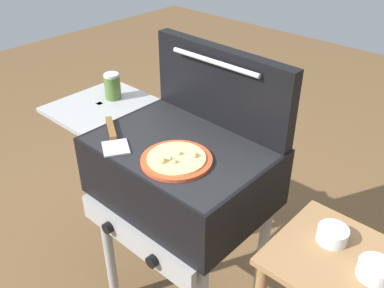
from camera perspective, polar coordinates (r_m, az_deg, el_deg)
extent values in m
cube|color=black|center=(1.58, -1.34, -3.66)|extent=(0.64, 0.48, 0.24)
cube|color=black|center=(1.52, -1.39, -0.10)|extent=(0.61, 0.46, 0.01)
cube|color=#9D9D9D|center=(1.84, -12.31, 5.11)|extent=(0.32, 0.41, 0.02)
cube|color=#9D9D9D|center=(1.89, -11.93, 2.12)|extent=(0.02, 0.02, 0.24)
cube|color=#9D9D9D|center=(1.56, -7.80, -12.71)|extent=(0.58, 0.02, 0.10)
cylinder|color=black|center=(1.62, -11.27, -11.01)|extent=(0.04, 0.02, 0.04)
cylinder|color=black|center=(1.49, -5.39, -15.45)|extent=(0.04, 0.02, 0.04)
cylinder|color=#9D9D9D|center=(1.94, -11.14, -13.73)|extent=(0.04, 0.04, 0.66)
cylinder|color=#9D9D9D|center=(2.12, -2.96, -8.50)|extent=(0.04, 0.04, 0.66)
cylinder|color=#9D9D9D|center=(1.87, 9.27, -15.65)|extent=(0.04, 0.04, 0.66)
cube|color=black|center=(1.59, 3.94, 7.68)|extent=(0.63, 0.07, 0.30)
cylinder|color=#B7B7BC|center=(1.51, 3.00, 10.97)|extent=(0.38, 0.02, 0.02)
cylinder|color=#C64723|center=(1.42, -2.10, -2.18)|extent=(0.24, 0.24, 0.01)
cylinder|color=#EDD17A|center=(1.41, -2.11, -1.87)|extent=(0.20, 0.20, 0.01)
sphere|color=#EDB16C|center=(1.38, -2.35, -2.37)|extent=(0.02, 0.02, 0.02)
sphere|color=#DDBD83|center=(1.42, -1.78, -1.26)|extent=(0.02, 0.02, 0.02)
sphere|color=tan|center=(1.39, -3.98, -2.29)|extent=(0.03, 0.03, 0.03)
sphere|color=tan|center=(1.41, 0.34, -1.54)|extent=(0.03, 0.03, 0.03)
sphere|color=#D5B083|center=(1.40, -3.05, -1.94)|extent=(0.02, 0.02, 0.02)
cylinder|color=#4C6B2D|center=(1.85, -10.65, 7.50)|extent=(0.07, 0.07, 0.10)
cylinder|color=silver|center=(1.83, -10.82, 9.09)|extent=(0.06, 0.06, 0.01)
cube|color=#B7BABF|center=(1.51, -10.24, -0.49)|extent=(0.13, 0.13, 0.01)
cube|color=brown|center=(1.62, -10.83, 2.06)|extent=(0.15, 0.10, 0.02)
cube|color=olive|center=(1.33, 20.46, -15.10)|extent=(0.44, 0.36, 0.02)
cylinder|color=olive|center=(1.76, 14.29, -18.30)|extent=(0.04, 0.04, 0.76)
cylinder|color=silver|center=(1.30, 23.34, -15.40)|extent=(0.10, 0.10, 0.04)
cylinder|color=beige|center=(1.30, 23.28, -15.61)|extent=(0.08, 0.08, 0.02)
cylinder|color=silver|center=(1.36, 18.38, -11.48)|extent=(0.09, 0.09, 0.04)
cylinder|color=beige|center=(1.37, 18.33, -11.69)|extent=(0.08, 0.08, 0.02)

